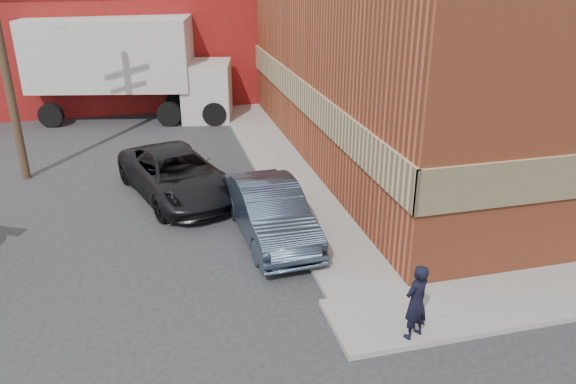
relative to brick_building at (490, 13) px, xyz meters
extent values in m
plane|color=#28282B|center=(-8.50, -9.00, -4.68)|extent=(90.00, 90.00, 0.00)
cube|color=#A4472A|center=(0.00, 0.00, -0.18)|extent=(14.00, 18.00, 9.00)
cube|color=tan|center=(-7.04, 0.00, -2.38)|extent=(0.08, 18.16, 1.00)
cube|color=gray|center=(-7.90, 0.00, -4.62)|extent=(1.80, 18.00, 0.12)
cube|color=maroon|center=(-14.50, 11.00, -2.18)|extent=(16.00, 8.00, 5.00)
imported|color=black|center=(-7.65, -10.55, -3.81)|extent=(0.64, 0.54, 1.50)
imported|color=#2E394D|center=(-9.30, -5.87, -3.98)|extent=(1.74, 4.38, 1.42)
imported|color=black|center=(-11.38, -2.64, -4.00)|extent=(3.65, 5.39, 1.37)
cube|color=beige|center=(-13.31, 6.41, -1.89)|extent=(6.99, 3.98, 2.85)
cube|color=#217E43|center=(-13.59, 5.11, -2.32)|extent=(6.22, 1.38, 0.88)
cube|color=beige|center=(-9.13, 5.49, -3.48)|extent=(2.44, 2.78, 2.41)
cylinder|color=black|center=(-15.90, 5.85, -4.19)|extent=(1.03, 0.53, 0.99)
cylinder|color=black|center=(-15.43, 8.00, -4.19)|extent=(1.03, 0.53, 0.99)
cylinder|color=black|center=(-11.19, 4.82, -4.19)|extent=(1.03, 0.53, 0.99)
cylinder|color=black|center=(-10.72, 6.96, -4.19)|extent=(1.03, 0.53, 0.99)
cylinder|color=black|center=(-9.37, 4.42, -4.19)|extent=(1.03, 0.53, 0.99)
cylinder|color=black|center=(-8.90, 6.57, -4.19)|extent=(1.03, 0.53, 0.99)
camera|label=1|loc=(-12.00, -18.22, 2.02)|focal=35.00mm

